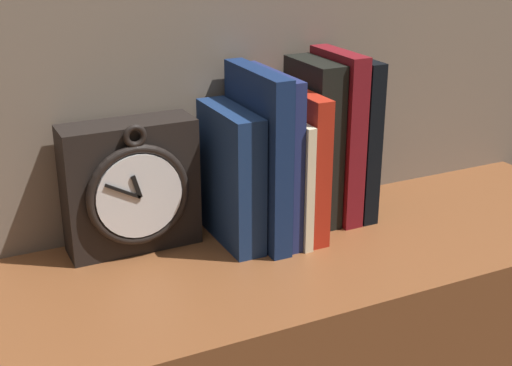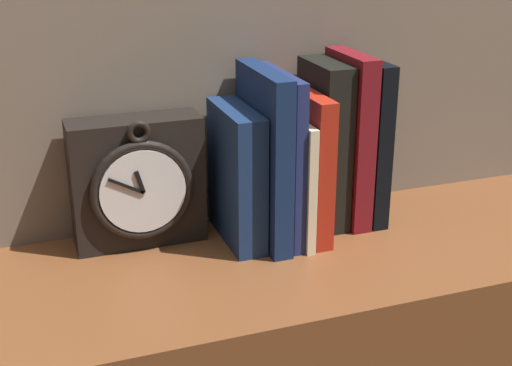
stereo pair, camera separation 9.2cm
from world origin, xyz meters
The scene contains 9 objects.
clock centered at (-0.13, 0.11, 1.03)m, with size 0.18×0.08×0.19m.
book_slot0_navy centered at (0.00, 0.08, 1.04)m, with size 0.04×0.14×0.19m.
book_slot1_navy centered at (0.04, 0.07, 1.07)m, with size 0.03×0.16×0.25m.
book_slot2_navy centered at (0.06, 0.07, 1.06)m, with size 0.02×0.15×0.24m.
book_slot3_cream centered at (0.08, 0.07, 1.03)m, with size 0.01×0.16×0.18m.
book_slot4_red centered at (0.10, 0.07, 1.05)m, with size 0.03×0.15×0.21m.
book_slot5_black centered at (0.14, 0.09, 1.06)m, with size 0.04×0.11×0.24m.
book_slot6_maroon centered at (0.18, 0.09, 1.07)m, with size 0.03×0.12×0.25m.
book_slot7_black centered at (0.21, 0.09, 1.06)m, with size 0.02×0.12×0.24m.
Camera 1 is at (-0.37, -0.77, 1.39)m, focal length 50.00 mm.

